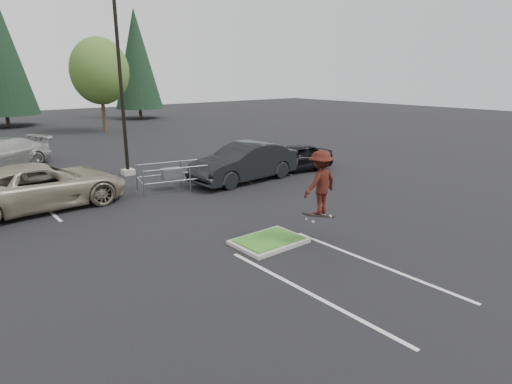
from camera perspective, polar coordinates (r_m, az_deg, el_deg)
ground at (r=13.74m, az=1.71°, el=-6.85°), size 120.00×120.00×0.00m
grass_median at (r=13.71m, az=1.71°, el=-6.55°), size 2.20×1.60×0.16m
stall_lines at (r=17.86m, az=-14.50°, el=-1.99°), size 22.62×17.60×0.01m
light_pole at (r=23.31m, az=-17.54°, el=13.18°), size 0.70×0.60×10.12m
decid_c at (r=41.92m, az=-20.12°, el=14.65°), size 5.12×5.12×8.38m
conif_c at (r=53.94m, az=-15.63°, el=16.70°), size 5.50×5.50×12.50m
cart_corral at (r=20.19m, az=-10.74°, el=2.46°), size 4.49×2.44×1.21m
skateboarder at (r=13.25m, az=8.55°, el=1.17°), size 1.34×0.82×2.27m
car_l_tan at (r=19.06m, az=-26.63°, el=0.74°), size 6.60×3.19×1.81m
car_r_charc at (r=21.40m, az=-1.54°, el=3.99°), size 5.86×2.30×1.90m
car_r_black at (r=23.71m, az=5.16°, el=4.59°), size 4.69×2.55×1.51m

